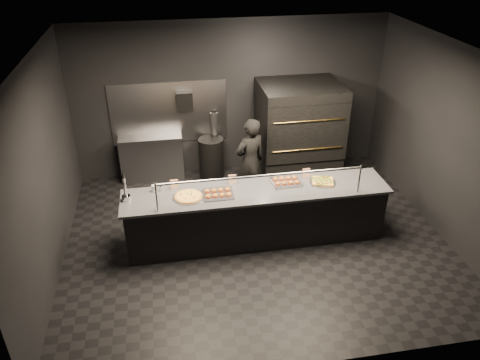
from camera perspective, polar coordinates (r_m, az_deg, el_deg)
The scene contains 15 objects.
room at distance 6.90m, azimuth 1.87°, elevation 3.02°, with size 6.04×6.00×3.00m.
service_counter at distance 7.38m, azimuth 2.00°, elevation -4.31°, with size 4.10×0.78×1.37m.
pizza_oven at distance 9.03m, azimuth 7.11°, elevation 5.79°, with size 1.50×1.23×1.91m.
prep_shelf at distance 9.28m, azimuth -10.68°, elevation 2.65°, with size 1.20×0.35×0.90m, color #99999E.
towel_dispenser at distance 8.92m, azimuth -6.80°, elevation 9.54°, with size 0.30×0.20×0.35m, color black.
fire_extinguisher at distance 9.15m, azimuth -3.17°, elevation 6.93°, with size 0.14×0.14×0.51m.
beer_tap at distance 7.02m, azimuth -13.80°, elevation -1.40°, with size 0.13×0.19×0.51m.
round_pizza at distance 7.00m, azimuth -6.29°, elevation -2.02°, with size 0.48×0.48×0.03m.
slider_tray_a at distance 7.01m, azimuth -2.69°, elevation -1.65°, with size 0.46×0.34×0.07m.
slider_tray_b at distance 7.36m, azimuth 5.64°, elevation -0.15°, with size 0.51×0.41×0.07m.
square_pizza at distance 7.45m, azimuth 10.04°, elevation -0.17°, with size 0.42×0.42×0.05m.
condiment_jar at distance 7.20m, azimuth -10.22°, elevation -1.01°, with size 0.16×0.06×0.11m.
tent_cards at distance 7.30m, azimuth -0.18°, elevation 0.18°, with size 2.22×0.04×0.15m.
trash_bin at distance 9.25m, azimuth -3.52°, elevation 2.72°, with size 0.49×0.49×0.81m, color black.
worker at distance 8.22m, azimuth 1.23°, elevation 2.25°, with size 0.59×0.39×1.61m, color black.
Camera 1 is at (-1.31, -5.98, 4.59)m, focal length 35.00 mm.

